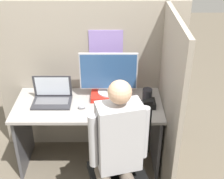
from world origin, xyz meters
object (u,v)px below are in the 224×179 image
(paper_box, at_px, (107,94))
(coffee_mug, at_px, (146,94))
(laptop, at_px, (51,98))
(office_chair, at_px, (120,162))
(person, at_px, (117,149))
(stapler, at_px, (152,103))
(monitor, at_px, (107,73))
(carrot_toy, at_px, (115,112))

(paper_box, relative_size, coffee_mug, 3.23)
(coffee_mug, bearing_deg, laptop, -176.25)
(office_chair, bearing_deg, paper_box, 99.39)
(paper_box, distance_m, person, 0.85)
(paper_box, height_order, stapler, stapler)
(stapler, distance_m, office_chair, 0.66)
(paper_box, bearing_deg, laptop, -169.59)
(paper_box, distance_m, monitor, 0.24)
(carrot_toy, bearing_deg, coffee_mug, 41.26)
(paper_box, xyz_separation_m, carrot_toy, (0.07, -0.31, -0.00))
(carrot_toy, distance_m, person, 0.53)
(person, bearing_deg, paper_box, 95.27)
(carrot_toy, xyz_separation_m, coffee_mug, (0.31, 0.27, 0.03))
(laptop, height_order, stapler, laptop)
(monitor, xyz_separation_m, person, (0.08, -0.85, -0.23))
(monitor, xyz_separation_m, coffee_mug, (0.38, -0.04, -0.21))
(office_chair, bearing_deg, coffee_mug, 67.81)
(stapler, height_order, office_chair, office_chair)
(stapler, xyz_separation_m, office_chair, (-0.31, -0.52, -0.26))
(paper_box, xyz_separation_m, office_chair, (0.12, -0.70, -0.26))
(carrot_toy, height_order, coffee_mug, coffee_mug)
(laptop, height_order, carrot_toy, laptop)
(paper_box, relative_size, stapler, 2.40)
(stapler, bearing_deg, office_chair, -121.04)
(laptop, bearing_deg, carrot_toy, -18.61)
(person, height_order, coffee_mug, person)
(paper_box, relative_size, person, 0.26)
(monitor, distance_m, person, 0.88)
(carrot_toy, bearing_deg, office_chair, -83.87)
(stapler, xyz_separation_m, person, (-0.35, -0.67, 0.01))
(stapler, bearing_deg, carrot_toy, -159.07)
(stapler, distance_m, coffee_mug, 0.15)
(laptop, relative_size, person, 0.28)
(paper_box, height_order, laptop, laptop)
(stapler, height_order, person, person)
(carrot_toy, relative_size, person, 0.09)
(monitor, bearing_deg, laptop, -169.31)
(office_chair, bearing_deg, carrot_toy, 96.13)
(stapler, xyz_separation_m, coffee_mug, (-0.05, 0.14, 0.03))
(laptop, bearing_deg, stapler, -4.33)
(laptop, bearing_deg, office_chair, -41.83)
(paper_box, height_order, person, person)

